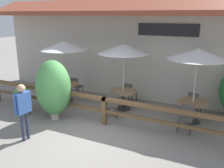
% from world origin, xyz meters
% --- Properties ---
extents(ground_plane, '(60.00, 60.00, 0.00)m').
position_xyz_m(ground_plane, '(0.00, 0.00, 0.00)').
color(ground_plane, gray).
extents(building_facade, '(14.28, 1.49, 4.23)m').
position_xyz_m(building_facade, '(0.00, 4.10, 2.17)').
color(building_facade, '#BCB7A8').
rests_on(building_facade, ground).
extents(patio_railing, '(10.40, 0.14, 0.95)m').
position_xyz_m(patio_railing, '(0.00, 1.05, 0.70)').
color(patio_railing, brown).
rests_on(patio_railing, ground).
extents(patio_umbrella_near, '(1.92, 1.92, 2.56)m').
position_xyz_m(patio_umbrella_near, '(-2.59, 2.43, 2.35)').
color(patio_umbrella_near, '#B7B2A8').
rests_on(patio_umbrella_near, ground).
extents(dining_table_near, '(1.05, 1.05, 0.74)m').
position_xyz_m(dining_table_near, '(-2.59, 2.43, 0.60)').
color(dining_table_near, olive).
rests_on(dining_table_near, ground).
extents(chair_near_streetside, '(0.49, 0.49, 0.85)m').
position_xyz_m(chair_near_streetside, '(-2.56, 1.65, 0.47)').
color(chair_near_streetside, '#514C47').
rests_on(chair_near_streetside, ground).
extents(chair_near_wallside, '(0.42, 0.42, 0.85)m').
position_xyz_m(chair_near_wallside, '(-2.63, 3.21, 0.47)').
color(chair_near_wallside, '#514C47').
rests_on(chair_near_wallside, ground).
extents(patio_umbrella_middle, '(1.92, 1.92, 2.56)m').
position_xyz_m(patio_umbrella_middle, '(-0.02, 2.62, 2.35)').
color(patio_umbrella_middle, '#B7B2A8').
rests_on(patio_umbrella_middle, ground).
extents(dining_table_middle, '(1.05, 1.05, 0.74)m').
position_xyz_m(dining_table_middle, '(-0.02, 2.62, 0.60)').
color(dining_table_middle, olive).
rests_on(dining_table_middle, ground).
extents(chair_middle_streetside, '(0.50, 0.50, 0.85)m').
position_xyz_m(chair_middle_streetside, '(-0.07, 1.83, 0.47)').
color(chair_middle_streetside, '#514C47').
rests_on(chair_middle_streetside, ground).
extents(chair_middle_wallside, '(0.48, 0.48, 0.85)m').
position_xyz_m(chair_middle_wallside, '(-0.09, 3.40, 0.47)').
color(chair_middle_wallside, '#514C47').
rests_on(chair_middle_wallside, ground).
extents(patio_umbrella_far, '(1.92, 1.92, 2.56)m').
position_xyz_m(patio_umbrella_far, '(2.59, 2.56, 2.35)').
color(patio_umbrella_far, '#B7B2A8').
rests_on(patio_umbrella_far, ground).
extents(dining_table_far, '(1.05, 1.05, 0.74)m').
position_xyz_m(dining_table_far, '(2.59, 2.56, 0.60)').
color(dining_table_far, olive).
rests_on(dining_table_far, ground).
extents(chair_far_streetside, '(0.43, 0.43, 0.85)m').
position_xyz_m(chair_far_streetside, '(2.53, 1.77, 0.47)').
color(chair_far_streetside, '#514C47').
rests_on(chair_far_streetside, ground).
extents(chair_far_wallside, '(0.50, 0.50, 0.85)m').
position_xyz_m(chair_far_wallside, '(2.51, 3.36, 0.47)').
color(chair_far_wallside, '#514C47').
rests_on(chair_far_wallside, ground).
extents(potted_plant_small_flowering, '(0.59, 0.57, 1.02)m').
position_xyz_m(potted_plant_small_flowering, '(-3.26, 0.62, 0.53)').
color(potted_plant_small_flowering, brown).
rests_on(potted_plant_small_flowering, ground).
extents(potted_plant_broad_leaf, '(1.25, 1.13, 2.11)m').
position_xyz_m(potted_plant_broad_leaf, '(-1.77, 0.65, 1.14)').
color(potted_plant_broad_leaf, '#B7AD99').
rests_on(potted_plant_broad_leaf, ground).
extents(pedestrian, '(0.24, 0.60, 1.70)m').
position_xyz_m(pedestrian, '(-1.57, -0.94, 1.09)').
color(pedestrian, '#2D334C').
rests_on(pedestrian, ground).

